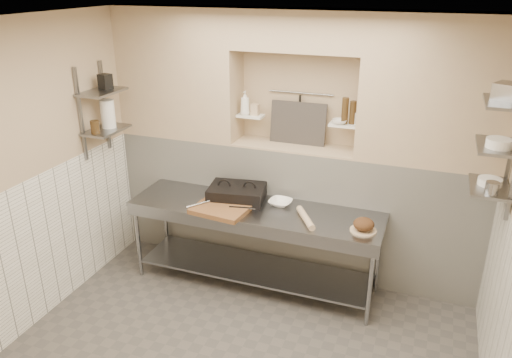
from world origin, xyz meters
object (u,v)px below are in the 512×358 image
at_px(panini_press, 237,193).
at_px(mixing_bowl, 280,203).
at_px(bottle_soap, 245,103).
at_px(bowl_alcove, 339,122).
at_px(rolling_pin, 306,218).
at_px(bread_loaf, 364,224).
at_px(cutting_board, 220,210).
at_px(jug_left, 108,114).
at_px(prep_table, 254,231).

height_order(panini_press, mixing_bowl, panini_press).
relative_size(bottle_soap, bowl_alcove, 1.74).
bearing_deg(panini_press, mixing_bowl, -4.35).
xyz_separation_m(panini_press, rolling_pin, (0.80, -0.22, -0.04)).
bearing_deg(bottle_soap, bread_loaf, -24.15).
height_order(cutting_board, jug_left, jug_left).
bearing_deg(cutting_board, mixing_bowl, 34.82).
relative_size(bread_loaf, bottle_soap, 0.75).
bearing_deg(panini_press, bread_loaf, -18.80).
bearing_deg(prep_table, panini_press, 152.52).
distance_m(cutting_board, rolling_pin, 0.86).
relative_size(prep_table, bread_loaf, 13.42).
bearing_deg(prep_table, jug_left, -177.21).
distance_m(cutting_board, bread_loaf, 1.41).
distance_m(panini_press, bread_loaf, 1.37).
relative_size(cutting_board, bowl_alcove, 3.64).
xyz_separation_m(panini_press, jug_left, (-1.35, -0.20, 0.78)).
bearing_deg(panini_press, cutting_board, -108.32).
xyz_separation_m(mixing_bowl, bowl_alcove, (0.48, 0.38, 0.81)).
relative_size(cutting_board, jug_left, 1.84).
height_order(panini_press, rolling_pin, panini_press).
xyz_separation_m(mixing_bowl, rolling_pin, (0.33, -0.26, 0.00)).
distance_m(prep_table, bread_loaf, 1.17).
height_order(panini_press, jug_left, jug_left).
height_order(bread_loaf, bowl_alcove, bowl_alcove).
height_order(prep_table, bottle_soap, bottle_soap).
bearing_deg(bottle_soap, panini_press, -81.65).
xyz_separation_m(bottle_soap, jug_left, (-1.29, -0.61, -0.08)).
distance_m(prep_table, panini_press, 0.43).
height_order(bread_loaf, bottle_soap, bottle_soap).
height_order(cutting_board, bread_loaf, bread_loaf).
bearing_deg(rolling_pin, bread_loaf, -1.29).
bearing_deg(panini_press, rolling_pin, -24.33).
distance_m(cutting_board, bowl_alcove, 1.48).
distance_m(prep_table, jug_left, 1.95).
distance_m(bread_loaf, jug_left, 2.82).
height_order(bottle_soap, jug_left, bottle_soap).
bearing_deg(prep_table, bottle_soap, 119.54).
distance_m(bread_loaf, bottle_soap, 1.78).
distance_m(mixing_bowl, rolling_pin, 0.42).
bearing_deg(jug_left, bowl_alcove, 15.04).
bearing_deg(rolling_pin, jug_left, 179.65).
relative_size(prep_table, cutting_board, 4.85).
xyz_separation_m(prep_table, bottle_soap, (-0.30, 0.53, 1.20)).
height_order(cutting_board, bottle_soap, bottle_soap).
relative_size(bread_loaf, bowl_alcove, 1.31).
distance_m(panini_press, mixing_bowl, 0.47).
bearing_deg(rolling_pin, bowl_alcove, 76.88).
bearing_deg(mixing_bowl, cutting_board, -145.18).
height_order(rolling_pin, bread_loaf, bread_loaf).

